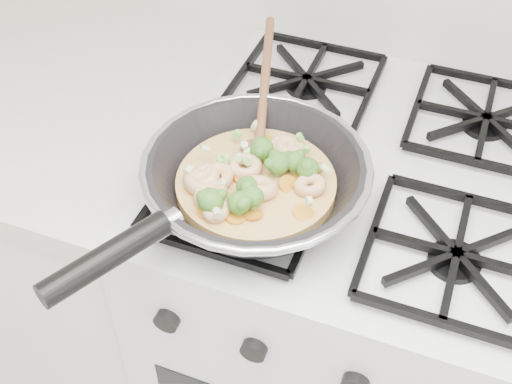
% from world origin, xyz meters
% --- Properties ---
extents(stove, '(0.60, 0.60, 0.92)m').
position_xyz_m(stove, '(0.00, 1.70, 0.46)').
color(stove, white).
rests_on(stove, ground).
extents(counter_left, '(1.00, 0.60, 0.90)m').
position_xyz_m(counter_left, '(-0.80, 1.70, 0.45)').
color(counter_left, white).
rests_on(counter_left, ground).
extents(skillet, '(0.32, 0.60, 0.10)m').
position_xyz_m(skillet, '(-0.13, 1.55, 0.96)').
color(skillet, black).
rests_on(skillet, stove).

